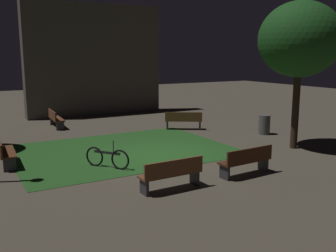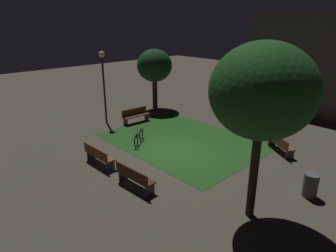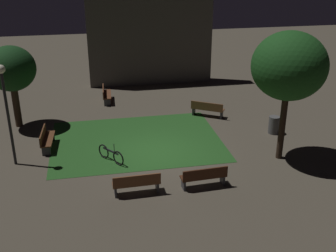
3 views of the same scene
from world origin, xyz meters
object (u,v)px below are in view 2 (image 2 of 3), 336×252
object	(u,v)px
bench_back_row	(134,177)
lamp_post_plaza_west	(103,75)
bicycle	(139,137)
bench_near_trees	(280,143)
bench_corner	(232,107)
tree_lawn_side	(263,92)
trash_bin	(311,185)
tree_back_right	(155,66)
bench_by_lamp	(136,115)
bench_front_right	(98,155)

from	to	relation	value
bench_back_row	lamp_post_plaza_west	xyz separation A→B (m)	(-7.47, 3.40, 2.52)
lamp_post_plaza_west	bicycle	distance (m)	4.90
bench_near_trees	bench_corner	world-z (taller)	same
tree_lawn_side	trash_bin	xyz separation A→B (m)	(0.87, 2.56, -3.72)
tree_back_right	trash_bin	bearing A→B (deg)	-15.15
bench_near_trees	lamp_post_plaza_west	distance (m)	10.65
bench_back_row	bicycle	world-z (taller)	bicycle
bench_corner	bench_near_trees	bearing A→B (deg)	-34.07
bench_by_lamp	bench_near_trees	bearing A→B (deg)	15.57
bench_near_trees	lamp_post_plaza_west	bearing A→B (deg)	-158.89
bench_by_lamp	trash_bin	bearing A→B (deg)	-2.26
bench_back_row	bicycle	distance (m)	4.43
bench_front_right	bench_corner	bearing A→B (deg)	92.93
trash_bin	bicycle	world-z (taller)	bicycle
tree_back_right	bicycle	size ratio (longest dim) A/B	3.14
tree_lawn_side	lamp_post_plaza_west	bearing A→B (deg)	171.93
bench_back_row	trash_bin	size ratio (longest dim) A/B	2.04
tree_back_right	lamp_post_plaza_west	xyz separation A→B (m)	(0.40, -4.38, -0.05)
bench_back_row	bench_corner	xyz separation A→B (m)	(-3.17, 10.75, 0.00)
bench_front_right	bench_back_row	bearing A→B (deg)	0.00
bench_back_row	bench_near_trees	bearing A→B (deg)	73.02
bench_front_right	tree_lawn_side	bearing A→B (deg)	15.16
bicycle	trash_bin	bearing A→B (deg)	10.38
trash_bin	bicycle	xyz separation A→B (m)	(-8.23, -1.51, -0.11)
bench_near_trees	lamp_post_plaza_west	world-z (taller)	lamp_post_plaza_west
bench_front_right	bench_corner	world-z (taller)	same
bench_front_right	bench_corner	xyz separation A→B (m)	(-0.55, 10.75, 0.00)
bench_front_right	tree_lawn_side	size ratio (longest dim) A/B	0.32
bench_near_trees	bench_by_lamp	size ratio (longest dim) A/B	0.98
bench_near_trees	bench_by_lamp	distance (m)	8.75
bench_by_lamp	tree_lawn_side	bearing A→B (deg)	-16.37
bench_corner	bicycle	bearing A→B (deg)	-91.63
tree_lawn_side	bicycle	size ratio (longest dim) A/B	4.17
tree_lawn_side	trash_bin	world-z (taller)	tree_lawn_side
bench_back_row	tree_back_right	distance (m)	11.37
tree_back_right	bench_front_right	bearing A→B (deg)	-56.01
bench_front_right	bench_by_lamp	distance (m)	6.00
bench_front_right	lamp_post_plaza_west	size ratio (longest dim) A/B	0.41
bench_by_lamp	trash_bin	distance (m)	11.09
tree_back_right	lamp_post_plaza_west	distance (m)	4.40
bench_corner	lamp_post_plaza_west	distance (m)	8.88
lamp_post_plaza_west	bicycle	world-z (taller)	lamp_post_plaza_west
bench_front_right	tree_back_right	distance (m)	9.74
trash_bin	bicycle	distance (m)	8.37
bench_back_row	lamp_post_plaza_west	size ratio (longest dim) A/B	0.41
bench_front_right	trash_bin	bearing A→B (deg)	30.24
bench_front_right	bench_back_row	size ratio (longest dim) A/B	0.99
bench_corner	bicycle	size ratio (longest dim) A/B	1.35
bench_by_lamp	tree_back_right	size ratio (longest dim) A/B	0.43
bench_near_trees	bench_corner	bearing A→B (deg)	145.93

